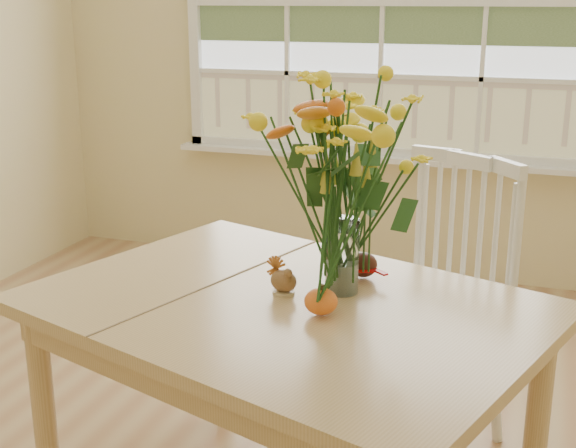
% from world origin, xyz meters
% --- Properties ---
extents(wall_back, '(4.00, 0.02, 2.70)m').
position_xyz_m(wall_back, '(0.00, 2.25, 1.35)').
color(wall_back, beige).
rests_on(wall_back, floor).
extents(window, '(2.42, 0.12, 1.74)m').
position_xyz_m(window, '(0.00, 2.21, 1.53)').
color(window, silver).
rests_on(window, wall_back).
extents(dining_table, '(1.64, 1.38, 0.75)m').
position_xyz_m(dining_table, '(0.26, -0.15, 0.66)').
color(dining_table, tan).
rests_on(dining_table, floor).
extents(windsor_chair, '(0.64, 0.63, 1.02)m').
position_xyz_m(windsor_chair, '(0.62, 0.55, 0.57)').
color(windsor_chair, white).
rests_on(windsor_chair, floor).
extents(flower_vase, '(0.46, 0.46, 0.54)m').
position_xyz_m(flower_vase, '(0.39, -0.03, 1.07)').
color(flower_vase, white).
rests_on(flower_vase, dining_table).
extents(pumpkin, '(0.09, 0.09, 0.07)m').
position_xyz_m(pumpkin, '(0.39, -0.22, 0.78)').
color(pumpkin, orange).
rests_on(pumpkin, dining_table).
extents(turkey_figurine, '(0.09, 0.07, 0.10)m').
position_xyz_m(turkey_figurine, '(0.24, -0.11, 0.79)').
color(turkey_figurine, '#CCB78C').
rests_on(turkey_figurine, dining_table).
extents(dark_gourd, '(0.13, 0.09, 0.08)m').
position_xyz_m(dark_gourd, '(0.43, 0.10, 0.79)').
color(dark_gourd, '#38160F').
rests_on(dark_gourd, dining_table).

